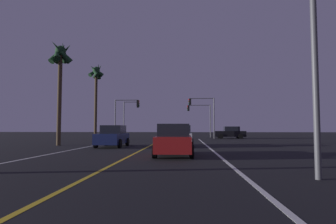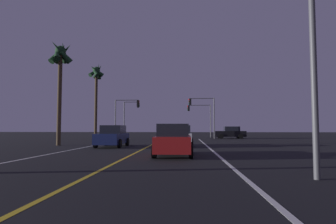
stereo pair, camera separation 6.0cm
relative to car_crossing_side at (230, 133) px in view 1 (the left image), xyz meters
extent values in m
cube|color=silver|center=(-4.57, -23.88, -0.82)|extent=(0.16, 43.83, 0.01)
cube|color=silver|center=(-14.07, -23.88, -0.82)|extent=(0.16, 43.83, 0.01)
cube|color=gold|center=(-9.32, -23.88, -0.82)|extent=(0.16, 43.83, 0.01)
cylinder|color=black|center=(-1.41, -0.90, -0.48)|extent=(0.68, 0.22, 0.68)
cylinder|color=black|center=(-1.41, 0.90, -0.48)|extent=(0.68, 0.22, 0.68)
cylinder|color=black|center=(1.29, -0.90, -0.48)|extent=(0.68, 0.22, 0.68)
cylinder|color=black|center=(1.29, 0.90, -0.48)|extent=(0.68, 0.22, 0.68)
cube|color=black|center=(-0.06, 0.00, -0.16)|extent=(4.30, 1.80, 0.80)
cube|color=black|center=(0.19, 0.00, 0.56)|extent=(2.10, 1.60, 0.64)
cube|color=red|center=(2.04, -0.60, -0.06)|extent=(0.08, 0.24, 0.16)
cube|color=red|center=(2.04, 0.60, -0.06)|extent=(0.08, 0.24, 0.16)
cylinder|color=black|center=(-7.66, -15.47, -0.48)|extent=(0.22, 0.68, 0.68)
cylinder|color=black|center=(-5.86, -15.47, -0.48)|extent=(0.22, 0.68, 0.68)
cylinder|color=black|center=(-7.66, -18.17, -0.48)|extent=(0.22, 0.68, 0.68)
cylinder|color=black|center=(-5.86, -18.17, -0.48)|extent=(0.22, 0.68, 0.68)
cube|color=silver|center=(-6.76, -16.82, -0.16)|extent=(1.80, 4.30, 0.80)
cube|color=black|center=(-6.76, -17.07, 0.56)|extent=(1.60, 2.10, 0.64)
cube|color=red|center=(-7.36, -18.92, -0.06)|extent=(0.24, 0.08, 0.16)
cube|color=red|center=(-6.16, -18.92, -0.06)|extent=(0.24, 0.08, 0.16)
cylinder|color=black|center=(-11.19, -19.60, -0.48)|extent=(0.22, 0.68, 0.68)
cylinder|color=black|center=(-12.99, -19.60, -0.48)|extent=(0.22, 0.68, 0.68)
cylinder|color=black|center=(-11.19, -16.90, -0.48)|extent=(0.22, 0.68, 0.68)
cylinder|color=black|center=(-12.99, -16.90, -0.48)|extent=(0.22, 0.68, 0.68)
cube|color=navy|center=(-12.09, -18.25, -0.16)|extent=(1.80, 4.30, 0.80)
cube|color=black|center=(-12.09, -18.00, 0.56)|extent=(1.60, 2.10, 0.64)
cube|color=red|center=(-11.49, -16.15, -0.06)|extent=(0.24, 0.08, 0.16)
cube|color=red|center=(-12.69, -16.15, -0.06)|extent=(0.24, 0.08, 0.16)
cylinder|color=black|center=(-7.87, -23.45, -0.48)|extent=(0.22, 0.68, 0.68)
cylinder|color=black|center=(-6.07, -23.45, -0.48)|extent=(0.22, 0.68, 0.68)
cylinder|color=black|center=(-7.87, -26.15, -0.48)|extent=(0.22, 0.68, 0.68)
cylinder|color=black|center=(-6.07, -26.15, -0.48)|extent=(0.22, 0.68, 0.68)
cube|color=maroon|center=(-6.97, -24.80, -0.16)|extent=(1.80, 4.30, 0.80)
cube|color=black|center=(-6.97, -25.05, 0.56)|extent=(1.60, 2.10, 0.64)
cube|color=red|center=(-7.57, -26.90, -0.06)|extent=(0.24, 0.08, 0.16)
cube|color=red|center=(-6.37, -26.90, -0.06)|extent=(0.24, 0.08, 0.16)
cylinder|color=#4C4C51|center=(-2.41, -1.47, 2.00)|extent=(0.14, 0.14, 5.64)
cylinder|color=#4C4C51|center=(-4.04, -1.47, 4.77)|extent=(3.27, 0.10, 0.10)
cube|color=black|center=(-5.68, -1.47, 4.32)|extent=(0.28, 0.36, 0.90)
sphere|color=red|center=(-5.84, -1.47, 4.62)|extent=(0.20, 0.20, 0.20)
sphere|color=#3C2706|center=(-5.84, -1.47, 4.32)|extent=(0.20, 0.20, 0.20)
sphere|color=#063816|center=(-5.84, -1.47, 4.02)|extent=(0.20, 0.20, 0.20)
cylinder|color=#4C4C51|center=(-16.24, -1.47, 1.91)|extent=(0.14, 0.14, 5.47)
cylinder|color=#4C4C51|center=(-14.64, -1.47, 4.60)|extent=(3.20, 0.10, 0.10)
cube|color=black|center=(-13.04, -1.47, 4.15)|extent=(0.28, 0.36, 0.90)
sphere|color=red|center=(-12.88, -1.47, 4.45)|extent=(0.20, 0.20, 0.20)
sphere|color=#3C2706|center=(-12.88, -1.47, 4.15)|extent=(0.20, 0.20, 0.20)
sphere|color=#063816|center=(-12.88, -1.47, 3.85)|extent=(0.20, 0.20, 0.20)
cylinder|color=#4C4C51|center=(-2.41, 4.03, 1.75)|extent=(0.14, 0.14, 5.15)
cylinder|color=#4C4C51|center=(-4.12, 4.03, 4.27)|extent=(3.42, 0.10, 0.10)
cube|color=black|center=(-5.83, 4.03, 3.82)|extent=(0.28, 0.36, 0.90)
sphere|color=red|center=(-5.99, 4.03, 4.12)|extent=(0.20, 0.20, 0.20)
sphere|color=#3C2706|center=(-5.99, 4.03, 3.82)|extent=(0.20, 0.20, 0.20)
sphere|color=#063816|center=(-5.99, 4.03, 3.52)|extent=(0.20, 0.20, 0.20)
cylinder|color=#4C4C51|center=(-16.24, 4.03, 2.04)|extent=(0.14, 0.14, 5.72)
cylinder|color=#4C4C51|center=(-15.11, 4.03, 4.85)|extent=(2.25, 0.10, 0.10)
cube|color=black|center=(-13.98, 4.03, 4.40)|extent=(0.28, 0.36, 0.90)
sphere|color=red|center=(-13.82, 4.03, 4.70)|extent=(0.20, 0.20, 0.20)
sphere|color=#3C2706|center=(-13.82, 4.03, 4.40)|extent=(0.20, 0.20, 0.20)
sphere|color=#063816|center=(-13.82, 4.03, 4.10)|extent=(0.20, 0.20, 0.20)
cylinder|color=#4C4C51|center=(-2.53, -31.37, 3.30)|extent=(0.18, 0.18, 8.24)
cylinder|color=#473826|center=(-17.18, -16.76, 3.15)|extent=(0.36, 0.36, 7.94)
sphere|color=#19381E|center=(-17.18, -16.76, 7.37)|extent=(0.90, 0.90, 0.90)
cone|color=#19381E|center=(-16.88, -16.71, 7.22)|extent=(0.78, 1.59, 1.79)
cone|color=#19381E|center=(-17.10, -16.47, 7.22)|extent=(2.03, 1.07, 1.82)
cone|color=#19381E|center=(-17.45, -16.62, 7.22)|extent=(1.31, 1.89, 2.13)
cone|color=#19381E|center=(-17.44, -16.90, 7.22)|extent=(1.35, 1.86, 1.81)
cone|color=#19381E|center=(-17.01, -17.01, 7.22)|extent=(1.96, 1.54, 2.02)
cylinder|color=#473826|center=(-17.91, -4.96, 3.56)|extent=(0.36, 0.36, 8.76)
sphere|color=#19381E|center=(-17.91, -4.96, 8.19)|extent=(0.90, 0.90, 0.90)
cone|color=#19381E|center=(-17.61, -4.89, 8.04)|extent=(0.92, 1.64, 2.03)
cone|color=#19381E|center=(-17.79, -4.68, 8.04)|extent=(1.64, 1.11, 1.95)
cone|color=#19381E|center=(-18.16, -4.80, 8.04)|extent=(1.46, 1.91, 1.68)
cone|color=#19381E|center=(-18.11, -5.18, 8.04)|extent=(1.81, 1.70, 1.76)
cone|color=#19381E|center=(-17.76, -5.22, 8.04)|extent=(1.87, 1.40, 1.57)
camera|label=1|loc=(-6.37, -39.65, 0.67)|focal=29.40mm
camera|label=2|loc=(-6.31, -39.65, 0.67)|focal=29.40mm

